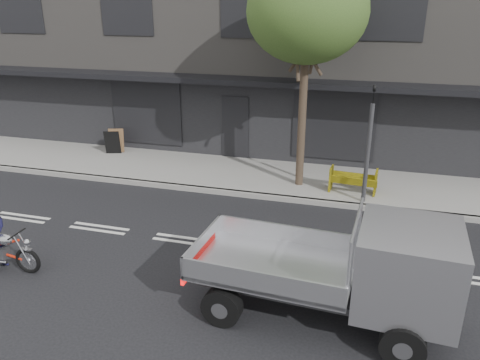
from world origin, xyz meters
name	(u,v)px	position (x,y,z in m)	size (l,w,h in m)	color
ground	(185,240)	(0.00, 0.00, 0.00)	(80.00, 80.00, 0.00)	black
sidewalk	(237,174)	(0.00, 4.70, 0.07)	(32.00, 3.20, 0.15)	gray
kerb	(222,192)	(0.00, 3.10, 0.07)	(32.00, 0.20, 0.15)	gray
building_main	(278,39)	(0.00, 11.30, 4.00)	(26.00, 10.00, 8.00)	slate
street_tree	(307,12)	(2.20, 4.20, 5.28)	(3.40, 3.40, 6.74)	#382B21
traffic_light_pole	(368,152)	(4.20, 3.35, 1.65)	(0.12, 0.12, 3.50)	#2D2D30
motorcycle	(2,249)	(-3.35, -2.30, 0.49)	(1.87, 0.54, 0.96)	black
flatbed_ute	(381,269)	(4.58, -2.14, 1.23)	(4.76, 2.18, 2.16)	black
construction_barrier	(353,182)	(3.86, 3.77, 0.54)	(1.41, 0.56, 0.79)	yellow
sandwich_board	(112,143)	(-5.05, 5.37, 0.60)	(0.57, 0.38, 0.90)	black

